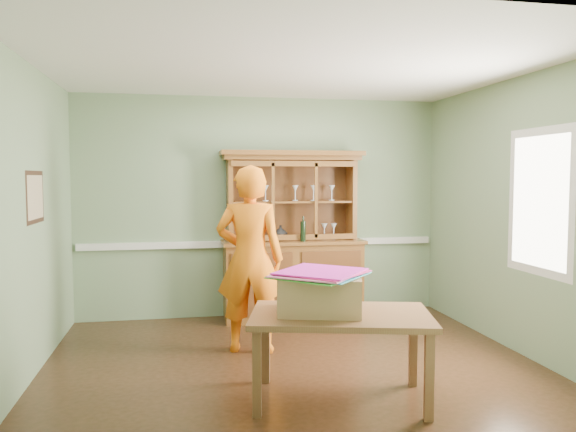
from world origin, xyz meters
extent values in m
plane|color=#432515|center=(0.00, 0.00, 0.00)|extent=(4.50, 4.50, 0.00)
plane|color=white|center=(0.00, 0.00, 2.70)|extent=(4.50, 4.50, 0.00)
plane|color=gray|center=(0.00, 2.00, 1.35)|extent=(4.50, 0.00, 4.50)
plane|color=gray|center=(-2.25, 0.00, 1.35)|extent=(0.00, 4.00, 4.00)
plane|color=gray|center=(2.25, 0.00, 1.35)|extent=(0.00, 4.00, 4.00)
plane|color=gray|center=(0.00, -2.00, 1.35)|extent=(4.50, 0.00, 4.50)
cube|color=white|center=(0.00, 1.98, 0.90)|extent=(4.41, 0.05, 0.08)
cube|color=#362015|center=(-2.23, 0.30, 1.55)|extent=(0.03, 0.60, 0.46)
cube|color=#C7B892|center=(-2.22, 0.30, 1.55)|extent=(0.01, 0.52, 0.38)
cube|color=white|center=(2.23, -0.30, 1.50)|extent=(0.03, 0.96, 1.36)
cube|color=white|center=(2.22, -0.30, 1.50)|extent=(0.01, 0.80, 1.20)
cube|color=brown|center=(0.34, 1.75, 0.46)|extent=(1.66, 0.51, 0.92)
cube|color=brown|center=(0.34, 1.74, 0.94)|extent=(1.72, 0.56, 0.04)
cube|color=#5F3116|center=(0.34, 1.98, 1.44)|extent=(1.57, 0.04, 0.97)
cube|color=brown|center=(-0.41, 1.82, 1.44)|extent=(0.06, 0.35, 0.97)
cube|color=brown|center=(1.10, 1.82, 1.44)|extent=(0.06, 0.35, 0.97)
cube|color=brown|center=(0.34, 1.82, 1.96)|extent=(1.66, 0.41, 0.06)
cube|color=brown|center=(0.34, 1.80, 2.01)|extent=(1.73, 0.44, 0.06)
cube|color=brown|center=(0.34, 1.82, 1.42)|extent=(1.46, 0.30, 0.02)
imported|color=#B2B2B7|center=(0.20, 1.82, 1.05)|extent=(0.17, 0.17, 0.18)
imported|color=yellow|center=(-0.07, 1.82, 0.98)|extent=(0.20, 0.20, 0.05)
cylinder|color=black|center=(0.43, 1.58, 1.11)|extent=(0.06, 0.06, 0.30)
cube|color=brown|center=(0.20, -0.81, 0.66)|extent=(1.52, 1.13, 0.05)
cube|color=brown|center=(-0.47, -0.99, 0.32)|extent=(0.08, 0.08, 0.64)
cube|color=brown|center=(-0.31, -0.34, 0.32)|extent=(0.08, 0.08, 0.64)
cube|color=brown|center=(0.72, -1.29, 0.32)|extent=(0.08, 0.08, 0.64)
cube|color=brown|center=(0.88, -0.63, 0.32)|extent=(0.08, 0.08, 0.64)
cube|color=#A07652|center=(0.05, -0.76, 0.83)|extent=(0.73, 0.64, 0.29)
cube|color=green|center=(0.03, -0.80, 0.98)|extent=(0.80, 0.80, 0.01)
cube|color=#29ABC4|center=(0.03, -0.80, 0.99)|extent=(0.80, 0.80, 0.01)
cube|color=pink|center=(0.03, -0.80, 0.99)|extent=(0.80, 0.80, 0.01)
cube|color=#DA217A|center=(0.03, -0.80, 1.00)|extent=(0.80, 0.80, 0.01)
cube|color=#DE21BA|center=(0.03, -0.80, 1.01)|extent=(0.80, 0.80, 0.01)
imported|color=orange|center=(-0.33, 0.54, 0.92)|extent=(0.76, 0.59, 1.84)
camera|label=1|loc=(-0.99, -4.90, 1.73)|focal=35.00mm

